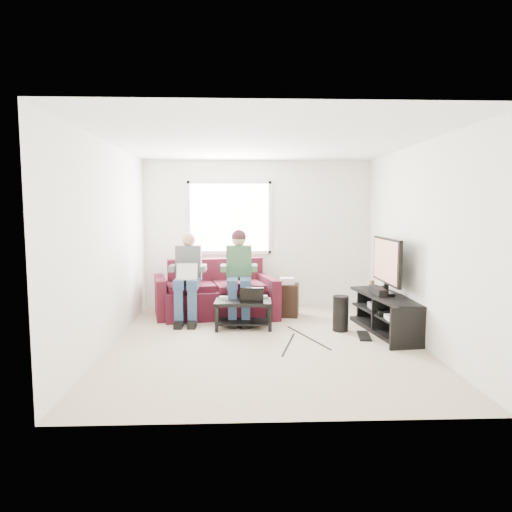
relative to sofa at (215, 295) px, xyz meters
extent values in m
plane|color=beige|center=(0.74, -1.59, -0.33)|extent=(4.50, 4.50, 0.00)
plane|color=white|center=(0.74, -1.59, 2.27)|extent=(4.50, 4.50, 0.00)
plane|color=white|center=(0.74, 0.66, 0.97)|extent=(4.50, 0.00, 4.50)
plane|color=white|center=(0.74, -3.84, 0.97)|extent=(4.50, 0.00, 4.50)
plane|color=white|center=(-1.26, -1.59, 0.97)|extent=(0.00, 4.50, 4.50)
plane|color=white|center=(2.74, -1.59, 0.97)|extent=(0.00, 4.50, 4.50)
cube|color=white|center=(0.24, 0.65, 1.27)|extent=(1.40, 0.01, 1.20)
cube|color=silver|center=(0.24, 0.64, 1.27)|extent=(1.48, 0.04, 1.28)
cube|color=#4F1322|center=(0.00, -0.05, -0.11)|extent=(1.77, 1.18, 0.45)
cube|color=#4F1322|center=(0.00, 0.33, 0.35)|extent=(1.63, 0.53, 0.46)
cube|color=#4F1322|center=(-0.89, -0.05, -0.01)|extent=(0.35, 0.97, 0.64)
cube|color=#4F1322|center=(0.89, -0.05, -0.01)|extent=(0.35, 0.97, 0.64)
cube|color=#4F1322|center=(-0.40, -0.07, 0.17)|extent=(0.89, 0.88, 0.10)
cube|color=#4F1322|center=(0.40, -0.07, 0.17)|extent=(0.89, 0.88, 0.10)
cube|color=#324B71|center=(-0.50, -0.52, 0.29)|extent=(0.16, 0.45, 0.14)
cube|color=#324B71|center=(-0.30, -0.52, 0.29)|extent=(0.16, 0.45, 0.14)
cube|color=#324B71|center=(-0.50, -0.70, -0.06)|extent=(0.13, 0.13, 0.55)
cube|color=#324B71|center=(-0.30, -0.70, -0.06)|extent=(0.13, 0.13, 0.55)
cube|color=#515156|center=(-0.40, -0.19, 0.57)|extent=(0.40, 0.22, 0.55)
sphere|color=tan|center=(-0.40, -0.17, 0.94)|extent=(0.22, 0.22, 0.22)
cube|color=#324B71|center=(0.30, -0.52, 0.29)|extent=(0.16, 0.45, 0.14)
cube|color=#324B71|center=(0.50, -0.52, 0.29)|extent=(0.16, 0.45, 0.14)
cube|color=#324B71|center=(0.30, -0.70, -0.06)|extent=(0.13, 0.13, 0.55)
cube|color=#324B71|center=(0.50, -0.70, -0.06)|extent=(0.13, 0.13, 0.55)
cube|color=#4C4E4E|center=(0.40, -0.19, 0.57)|extent=(0.40, 0.22, 0.55)
sphere|color=tan|center=(0.40, -0.17, 0.94)|extent=(0.22, 0.22, 0.22)
sphere|color=#33191C|center=(0.40, -0.17, 0.98)|extent=(0.23, 0.23, 0.23)
cube|color=black|center=(0.46, -0.84, 0.05)|extent=(0.85, 0.54, 0.05)
cube|color=black|center=(0.46, -0.84, -0.24)|extent=(0.76, 0.46, 0.02)
cube|color=black|center=(0.08, -1.06, -0.15)|extent=(0.05, 0.05, 0.36)
cube|color=black|center=(0.84, -1.06, -0.15)|extent=(0.05, 0.05, 0.36)
cube|color=black|center=(0.08, -0.61, -0.15)|extent=(0.05, 0.05, 0.36)
cube|color=black|center=(0.84, -0.61, -0.15)|extent=(0.05, 0.05, 0.36)
cube|color=silver|center=(0.18, -0.72, 0.10)|extent=(0.14, 0.10, 0.04)
cube|color=black|center=(0.36, -0.66, 0.10)|extent=(0.15, 0.10, 0.04)
cube|color=gray|center=(0.76, -0.69, 0.10)|extent=(0.14, 0.09, 0.04)
cube|color=black|center=(2.51, -1.17, 0.18)|extent=(0.70, 1.66, 0.04)
cube|color=black|center=(2.51, -1.17, -0.06)|extent=(0.65, 1.59, 0.03)
cube|color=black|center=(2.51, -1.17, -0.30)|extent=(0.70, 1.66, 0.06)
cube|color=black|center=(2.51, -1.96, -0.06)|extent=(0.48, 0.11, 0.54)
cube|color=black|center=(2.51, -0.39, -0.06)|extent=(0.48, 0.11, 0.54)
cube|color=black|center=(2.51, -1.07, 0.22)|extent=(0.12, 0.40, 0.04)
cube|color=black|center=(2.51, -1.07, 0.30)|extent=(0.06, 0.06, 0.12)
cube|color=black|center=(2.51, -1.07, 0.69)|extent=(0.05, 1.10, 0.65)
cube|color=#CF305B|center=(2.48, -1.07, 0.69)|extent=(0.01, 1.01, 0.58)
cube|color=black|center=(2.39, -1.07, 0.25)|extent=(0.12, 0.50, 0.10)
cylinder|color=#9A6942|center=(2.46, -0.54, 0.26)|extent=(0.08, 0.08, 0.12)
cube|color=silver|center=(2.51, -1.57, -0.02)|extent=(0.30, 0.22, 0.06)
cube|color=gray|center=(2.51, -0.87, -0.01)|extent=(0.34, 0.26, 0.08)
cube|color=black|center=(2.51, -1.22, -0.01)|extent=(0.38, 0.30, 0.07)
cylinder|color=black|center=(1.86, -1.05, -0.08)|extent=(0.22, 0.22, 0.51)
cube|color=black|center=(2.12, -1.37, -0.32)|extent=(0.23, 0.48, 0.03)
cube|color=black|center=(1.19, -0.11, -0.07)|extent=(0.36, 0.36, 0.53)
cube|color=silver|center=(1.19, -0.11, 0.25)|extent=(0.22, 0.18, 0.10)
camera|label=1|loc=(0.39, -7.44, 1.43)|focal=32.00mm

